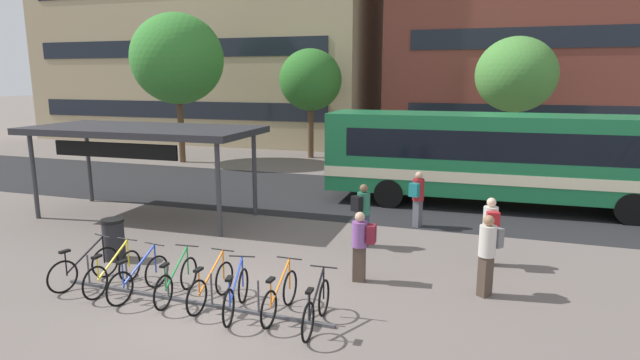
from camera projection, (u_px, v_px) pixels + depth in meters
ground at (219, 305)px, 10.24m from camera, size 200.00×200.00×0.00m
bus_lane_asphalt at (350, 196)px, 19.59m from camera, size 80.00×7.20×0.01m
city_bus at (506, 157)px, 17.57m from camera, size 12.10×2.93×3.20m
bike_rack at (190, 299)px, 10.32m from camera, size 6.13×0.27×0.70m
parked_bicycle_black_0 at (85, 268)px, 11.18m from camera, size 0.59×1.69×0.99m
parked_bicycle_yellow_1 at (113, 273)px, 10.90m from camera, size 0.52×1.72×0.99m
parked_bicycle_blue_2 at (139, 278)px, 10.59m from camera, size 0.52×1.72×0.99m
parked_bicycle_green_3 at (177, 281)px, 10.45m from camera, size 0.52×1.72×0.99m
parked_bicycle_orange_4 at (211, 286)px, 10.20m from camera, size 0.52×1.72×0.99m
parked_bicycle_blue_5 at (236, 295)px, 9.80m from camera, size 0.55×1.70×0.99m
parked_bicycle_orange_6 at (280, 297)px, 9.72m from camera, size 0.52×1.72×0.99m
parked_bicycle_black_7 at (316, 308)px, 9.25m from camera, size 0.52×1.72×0.99m
transit_shelter at (142, 133)px, 16.15m from camera, size 7.36×3.36×2.91m
commuter_teal_pack_0 at (418, 195)px, 15.40m from camera, size 0.47×0.60×1.69m
commuter_red_pack_1 at (490, 227)px, 12.22m from camera, size 0.42×0.58×1.66m
commuter_maroon_pack_2 at (361, 242)px, 11.27m from camera, size 0.53×0.35×1.58m
commuter_grey_pack_3 at (488, 250)px, 10.51m from camera, size 0.56×0.60×1.73m
commuter_black_pack_4 at (363, 211)px, 13.60m from camera, size 0.53×0.61×1.69m
trash_bin at (114, 239)px, 12.72m from camera, size 0.55×0.55×1.03m
street_tree_0 at (516, 75)px, 24.59m from camera, size 3.80×3.80×6.33m
street_tree_1 at (177, 59)px, 26.33m from camera, size 4.69×4.69×7.64m
street_tree_2 at (311, 80)px, 28.01m from camera, size 3.40×3.40×5.94m
building_left_wing at (216, 3)px, 37.53m from camera, size 23.73×11.66×19.39m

